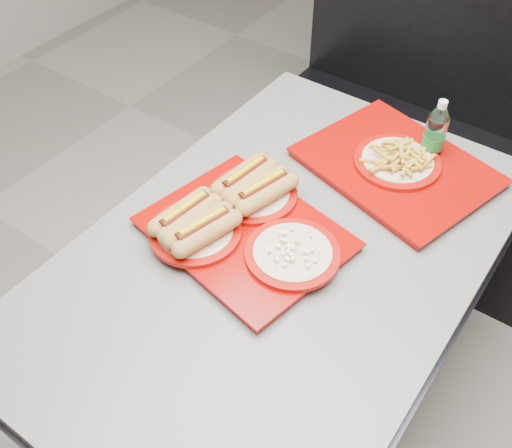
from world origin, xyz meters
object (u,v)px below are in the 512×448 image
Objects in this scene: tray_near at (241,222)px; diner_table at (279,290)px; booth_bench at (432,141)px; tray_far at (397,163)px; water_bottle at (435,135)px.

diner_table is at bearing 6.03° from tray_near.
tray_far is (0.10, -0.65, 0.38)m from booth_bench.
tray_near reaches higher than diner_table.
booth_bench reaches higher than tray_far.
tray_far is (0.10, 0.44, 0.19)m from diner_table.
water_bottle is at bearing 64.32° from tray_near.
tray_near is at bearing -96.00° from booth_bench.
water_bottle is (0.27, 0.56, 0.05)m from tray_near.
water_bottle is (0.15, -0.55, 0.43)m from booth_bench.
booth_bench is at bearing 105.60° from water_bottle.
tray_far is at bearing -81.44° from booth_bench.
diner_table is at bearing -102.65° from tray_far.
booth_bench is at bearing 84.00° from tray_near.
tray_near is 0.92× the size of tray_far.
diner_table is 7.11× the size of water_bottle.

